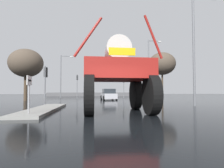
{
  "coord_description": "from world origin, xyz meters",
  "views": [
    {
      "loc": [
        -1.15,
        -6.67,
        1.16
      ],
      "look_at": [
        0.2,
        6.62,
        1.7
      ],
      "focal_mm": 29.39,
      "sensor_mm": 36.0,
      "label": 1
    }
  ],
  "objects_px": {
    "sedan_ahead": "(109,95)",
    "traffic_signal_far_right": "(77,81)",
    "oversize_sprayer": "(116,75)",
    "bare_tree_left": "(26,63)",
    "traffic_signal_near_left": "(46,77)",
    "bare_tree_right": "(162,64)",
    "traffic_signal_near_right": "(144,71)",
    "streetlight_near_right": "(195,43)",
    "streetlight_far_left": "(62,74)",
    "lane_arrow_sign": "(29,87)",
    "traffic_signal_far_left": "(124,83)",
    "streetlight_far_right": "(150,66)"
  },
  "relations": [
    {
      "from": "lane_arrow_sign",
      "to": "streetlight_far_left",
      "type": "relative_size",
      "value": 0.22
    },
    {
      "from": "lane_arrow_sign",
      "to": "streetlight_far_right",
      "type": "xyz_separation_m",
      "value": [
        11.71,
        19.01,
        3.8
      ]
    },
    {
      "from": "traffic_signal_near_right",
      "to": "streetlight_far_right",
      "type": "xyz_separation_m",
      "value": [
        4.25,
        11.81,
        2.13
      ]
    },
    {
      "from": "traffic_signal_near_left",
      "to": "streetlight_far_left",
      "type": "xyz_separation_m",
      "value": [
        -1.65,
        17.69,
        1.93
      ]
    },
    {
      "from": "traffic_signal_near_right",
      "to": "streetlight_near_right",
      "type": "height_order",
      "value": "streetlight_near_right"
    },
    {
      "from": "traffic_signal_far_right",
      "to": "lane_arrow_sign",
      "type": "bearing_deg",
      "value": -90.38
    },
    {
      "from": "traffic_signal_far_right",
      "to": "bare_tree_left",
      "type": "xyz_separation_m",
      "value": [
        -5.61,
        -8.33,
        1.71
      ]
    },
    {
      "from": "bare_tree_right",
      "to": "streetlight_far_right",
      "type": "bearing_deg",
      "value": 169.8
    },
    {
      "from": "streetlight_near_right",
      "to": "traffic_signal_far_left",
      "type": "bearing_deg",
      "value": 99.12
    },
    {
      "from": "streetlight_near_right",
      "to": "streetlight_far_right",
      "type": "distance_m",
      "value": 13.88
    },
    {
      "from": "traffic_signal_near_left",
      "to": "traffic_signal_far_right",
      "type": "distance_m",
      "value": 16.13
    },
    {
      "from": "oversize_sprayer",
      "to": "bare_tree_left",
      "type": "height_order",
      "value": "bare_tree_left"
    },
    {
      "from": "oversize_sprayer",
      "to": "traffic_signal_near_left",
      "type": "bearing_deg",
      "value": 42.86
    },
    {
      "from": "traffic_signal_near_left",
      "to": "bare_tree_right",
      "type": "height_order",
      "value": "bare_tree_right"
    },
    {
      "from": "traffic_signal_near_left",
      "to": "bare_tree_right",
      "type": "relative_size",
      "value": 0.46
    },
    {
      "from": "sedan_ahead",
      "to": "traffic_signal_far_right",
      "type": "height_order",
      "value": "traffic_signal_far_right"
    },
    {
      "from": "traffic_signal_near_right",
      "to": "streetlight_near_right",
      "type": "xyz_separation_m",
      "value": [
        3.75,
        -2.06,
        2.06
      ]
    },
    {
      "from": "traffic_signal_near_left",
      "to": "traffic_signal_near_right",
      "type": "height_order",
      "value": "traffic_signal_near_right"
    },
    {
      "from": "traffic_signal_far_right",
      "to": "streetlight_far_right",
      "type": "bearing_deg",
      "value": -20.29
    },
    {
      "from": "traffic_signal_far_right",
      "to": "streetlight_far_left",
      "type": "relative_size",
      "value": 0.53
    },
    {
      "from": "bare_tree_right",
      "to": "traffic_signal_far_right",
      "type": "bearing_deg",
      "value": 161.09
    },
    {
      "from": "sedan_ahead",
      "to": "traffic_signal_far_left",
      "type": "relative_size",
      "value": 1.15
    },
    {
      "from": "streetlight_far_right",
      "to": "streetlight_near_right",
      "type": "bearing_deg",
      "value": -92.07
    },
    {
      "from": "traffic_signal_near_right",
      "to": "traffic_signal_far_left",
      "type": "height_order",
      "value": "traffic_signal_near_right"
    },
    {
      "from": "sedan_ahead",
      "to": "traffic_signal_far_left",
      "type": "height_order",
      "value": "traffic_signal_far_left"
    },
    {
      "from": "traffic_signal_near_left",
      "to": "bare_tree_left",
      "type": "bearing_deg",
      "value": 119.35
    },
    {
      "from": "streetlight_far_right",
      "to": "traffic_signal_near_left",
      "type": "bearing_deg",
      "value": -137.36
    },
    {
      "from": "traffic_signal_far_right",
      "to": "bare_tree_left",
      "type": "bearing_deg",
      "value": -123.95
    },
    {
      "from": "traffic_signal_far_left",
      "to": "oversize_sprayer",
      "type": "bearing_deg",
      "value": -100.49
    },
    {
      "from": "sedan_ahead",
      "to": "traffic_signal_far_right",
      "type": "relative_size",
      "value": 1.04
    },
    {
      "from": "oversize_sprayer",
      "to": "sedan_ahead",
      "type": "height_order",
      "value": "oversize_sprayer"
    },
    {
      "from": "traffic_signal_near_right",
      "to": "streetlight_near_right",
      "type": "bearing_deg",
      "value": -28.85
    },
    {
      "from": "traffic_signal_far_left",
      "to": "traffic_signal_near_right",
      "type": "bearing_deg",
      "value": -92.96
    },
    {
      "from": "bare_tree_left",
      "to": "traffic_signal_near_left",
      "type": "bearing_deg",
      "value": -60.65
    },
    {
      "from": "bare_tree_left",
      "to": "bare_tree_right",
      "type": "relative_size",
      "value": 0.89
    },
    {
      "from": "lane_arrow_sign",
      "to": "streetlight_far_left",
      "type": "height_order",
      "value": "streetlight_far_left"
    },
    {
      "from": "streetlight_near_right",
      "to": "sedan_ahead",
      "type": "bearing_deg",
      "value": 117.78
    },
    {
      "from": "traffic_signal_far_right",
      "to": "oversize_sprayer",
      "type": "bearing_deg",
      "value": -79.24
    },
    {
      "from": "traffic_signal_far_left",
      "to": "streetlight_near_right",
      "type": "height_order",
      "value": "streetlight_near_right"
    },
    {
      "from": "oversize_sprayer",
      "to": "sedan_ahead",
      "type": "relative_size",
      "value": 1.25
    },
    {
      "from": "streetlight_far_right",
      "to": "bare_tree_left",
      "type": "height_order",
      "value": "streetlight_far_right"
    },
    {
      "from": "streetlight_far_right",
      "to": "traffic_signal_near_right",
      "type": "bearing_deg",
      "value": -109.78
    },
    {
      "from": "streetlight_near_right",
      "to": "bare_tree_left",
      "type": "xyz_separation_m",
      "value": [
        -16.66,
        9.82,
        -0.39
      ]
    },
    {
      "from": "traffic_signal_far_right",
      "to": "sedan_ahead",
      "type": "bearing_deg",
      "value": -52.89
    },
    {
      "from": "lane_arrow_sign",
      "to": "sedan_ahead",
      "type": "height_order",
      "value": "lane_arrow_sign"
    },
    {
      "from": "traffic_signal_far_right",
      "to": "bare_tree_right",
      "type": "xyz_separation_m",
      "value": [
        13.47,
        -4.62,
        2.51
      ]
    },
    {
      "from": "lane_arrow_sign",
      "to": "traffic_signal_far_left",
      "type": "height_order",
      "value": "traffic_signal_far_left"
    },
    {
      "from": "oversize_sprayer",
      "to": "streetlight_far_right",
      "type": "height_order",
      "value": "streetlight_far_right"
    },
    {
      "from": "traffic_signal_near_right",
      "to": "oversize_sprayer",
      "type": "bearing_deg",
      "value": -119.55
    },
    {
      "from": "traffic_signal_near_left",
      "to": "streetlight_near_right",
      "type": "bearing_deg",
      "value": -9.57
    }
  ]
}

